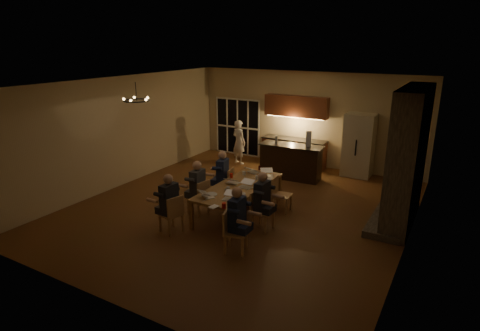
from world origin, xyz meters
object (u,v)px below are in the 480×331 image
Objects in this scene: bar_island at (291,162)px; laptop_b at (230,195)px; person_right_mid at (262,201)px; bar_bottle at (277,140)px; can_cola at (260,168)px; can_right at (259,182)px; redcup_mid at (231,176)px; plate_left at (211,194)px; chair_right_mid at (263,211)px; standing_person at (239,142)px; laptop_e at (253,168)px; laptop_d at (245,183)px; chair_left_mid at (198,197)px; person_right_near at (237,219)px; laptop_c at (233,179)px; mug_front at (228,189)px; chair_left_far at (224,184)px; mug_mid at (257,178)px; chair_right_near at (236,232)px; plate_near at (240,194)px; refrigerator at (359,145)px; dining_table at (239,200)px; person_left_mid at (198,188)px; laptop_a at (208,192)px; mug_back at (244,173)px; bar_blender at (309,139)px; chandelier at (137,101)px; can_silver at (226,191)px; person_left_far at (223,176)px; laptop_f at (267,172)px; redcup_near at (224,206)px; plate_far at (271,179)px; chair_right_far at (282,195)px.

laptop_b is (0.24, -4.08, 0.32)m from bar_island.
bar_bottle is at bearing 21.97° from person_right_mid.
can_cola is 1.16m from can_right.
redcup_mid is at bearing 58.22° from person_right_mid.
laptop_b is at bearing -5.95° from plate_left.
standing_person is at bearing 40.59° from chair_right_mid.
laptop_d is at bearing 131.30° from laptop_e.
bar_island is 2.19× the size of chair_left_mid.
bar_island is 4.85m from person_right_near.
laptop_c and laptop_e have the same top height.
chair_left_far is at bearing 126.65° from mug_front.
bar_island is at bearing 17.85° from chair_right_mid.
laptop_e is (-1.05, 2.68, 0.17)m from person_right_near.
bar_island is at bearing 92.83° from mug_mid.
plate_near is at bearing 10.16° from chair_right_near.
refrigerator is 2.61m from bar_bottle.
redcup_mid is at bearing 112.05° from laptop_b.
redcup_mid is (-0.48, 0.41, 0.44)m from dining_table.
refrigerator is 2.25× the size of chair_left_far.
person_left_mid is at bearing -175.29° from mug_front.
bar_island reaches higher than chair_left_mid.
laptop_d is 1.19m from laptop_e.
redcup_mid is (0.43, 0.90, 0.37)m from chair_left_mid.
mug_mid is (0.41, 1.61, -0.06)m from laptop_a.
mug_back is 0.21× the size of bar_blender.
bar_bottle is at bearing 106.33° from can_right.
chair_right_mid is 8.90× the size of mug_back.
person_left_mid is 11.50× the size of can_cola.
laptop_d is (-1.58, -4.53, -0.14)m from refrigerator.
person_right_near is 4.31× the size of laptop_e.
plate_left is at bearing -93.01° from can_cola.
redcup_mid reaches higher than plate_near.
bar_island is at bearing 89.40° from dining_table.
chair_right_mid is at bearing -97.51° from bar_blender.
chandelier is 3.56m from mug_mid.
can_silver is at bearing -89.29° from dining_table.
chandelier reaches higher than mug_front.
person_right_near reaches higher than plate_left.
person_left_mid is at bearing -3.41° from laptop_a.
laptop_c is 2.67× the size of redcup_mid.
laptop_a is (-1.13, 0.68, 0.42)m from chair_right_near.
plate_left is (-1.14, -0.38, 0.31)m from chair_right_mid.
person_left_far reaches higher than laptop_f.
laptop_c is at bearing 110.03° from laptop_e.
laptop_a reaches higher than redcup_near.
laptop_b is (1.16, -0.39, 0.17)m from person_left_mid.
person_right_mid is 13.80× the size of mug_back.
person_left_mid reaches higher than plate_far.
chair_right_far is at bearing 3.94° from mug_mid.
laptop_f is at bearing 23.98° from person_right_mid.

